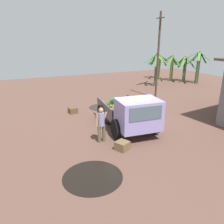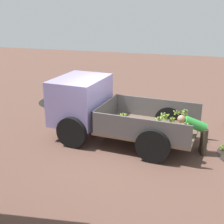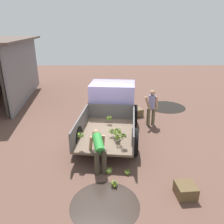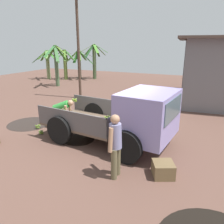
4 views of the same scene
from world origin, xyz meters
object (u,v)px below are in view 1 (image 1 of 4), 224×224
Objects in this scene: cargo_truck at (134,115)px; person_foreground_visitor at (101,123)px; banana_bunch_on_ground_0 at (108,112)px; banana_bunch_on_ground_1 at (102,109)px; utility_pole at (158,56)px; banana_bunch_on_ground_2 at (100,113)px; person_worker_loading at (114,103)px; wooden_crate_0 at (73,110)px; wooden_crate_1 at (122,146)px.

cargo_truck is 1.79m from person_foreground_visitor.
cargo_truck is 3.51m from banana_bunch_on_ground_0.
banana_bunch_on_ground_0 is 1.09× the size of banana_bunch_on_ground_1.
utility_pole is at bearing -52.68° from person_foreground_visitor.
banana_bunch_on_ground_2 is (-0.06, -0.57, -0.02)m from banana_bunch_on_ground_0.
person_worker_loading reaches higher than banana_bunch_on_ground_2.
cargo_truck is 9.10× the size of wooden_crate_0.
person_foreground_visitor is at bearing -19.99° from banana_bunch_on_ground_2.
person_foreground_visitor is 8.18× the size of banana_bunch_on_ground_2.
cargo_truck reaches higher than wooden_crate_1.
banana_bunch_on_ground_1 is (-3.98, -0.07, -0.92)m from cargo_truck.
cargo_truck is at bearing -21.40° from person_worker_loading.
banana_bunch_on_ground_1 is at bearing -173.28° from cargo_truck.
banana_bunch_on_ground_1 is at bearing 167.10° from wooden_crate_1.
wooden_crate_0 is (-4.53, -0.15, -0.73)m from person_foreground_visitor.
cargo_truck is 18.95× the size of banana_bunch_on_ground_0.
banana_bunch_on_ground_2 is 0.40× the size of wooden_crate_0.
wooden_crate_1 reaches higher than wooden_crate_0.
utility_pole is 6.14m from banana_bunch_on_ground_0.
banana_bunch_on_ground_2 is 1.74m from wooden_crate_0.
utility_pole is at bearing 104.02° from banana_bunch_on_ground_1.
banana_bunch_on_ground_1 is (-0.60, -0.17, -0.01)m from banana_bunch_on_ground_0.
utility_pole is 9.57m from wooden_crate_1.
wooden_crate_0 is at bearing -122.17° from banana_bunch_on_ground_2.
person_foreground_visitor reaches higher than wooden_crate_0.
wooden_crate_1 is (5.63, 0.67, 0.01)m from wooden_crate_0.
person_foreground_visitor is 7.38× the size of banana_bunch_on_ground_1.
wooden_crate_1 is (4.41, -1.67, -0.54)m from person_worker_loading.
banana_bunch_on_ground_2 is at bearing 170.35° from wooden_crate_1.
wooden_crate_1 is at bearing 6.74° from wooden_crate_0.
banana_bunch_on_ground_1 is at bearing -164.22° from banana_bunch_on_ground_0.
person_worker_loading is at bearing 62.51° from wooden_crate_0.
person_worker_loading is at bearing 178.46° from cargo_truck.
wooden_crate_0 is (-1.22, -2.34, -0.55)m from person_worker_loading.
banana_bunch_on_ground_0 is at bearing -29.11° from person_foreground_visitor.
cargo_truck is 9.00× the size of wooden_crate_1.
utility_pole reaches higher than wooden_crate_1.
cargo_truck reaches higher than person_foreground_visitor.
banana_bunch_on_ground_0 is 2.26m from wooden_crate_0.
cargo_truck is 0.72× the size of utility_pole.
person_foreground_visitor is 4.60m from wooden_crate_0.
wooden_crate_0 is at bearing -115.78° from banana_bunch_on_ground_0.
wooden_crate_1 is (1.10, 0.51, -0.72)m from person_foreground_visitor.
cargo_truck is 20.64× the size of banana_bunch_on_ground_1.
banana_bunch_on_ground_0 reaches higher than banana_bunch_on_ground_2.
banana_bunch_on_ground_0 is (-0.23, -0.30, -0.62)m from person_worker_loading.
wooden_crate_1 is at bearing -12.90° from banana_bunch_on_ground_1.
person_foreground_visitor is 1.41× the size of person_worker_loading.
wooden_crate_1 is at bearing -39.38° from cargo_truck.
banana_bunch_on_ground_1 is 0.44× the size of wooden_crate_1.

